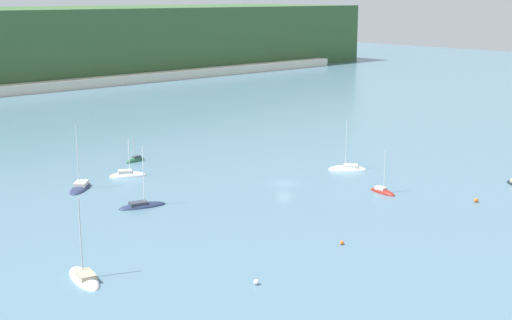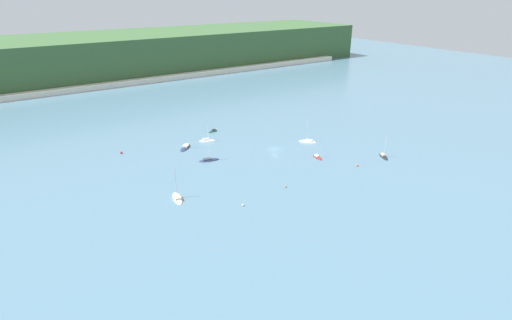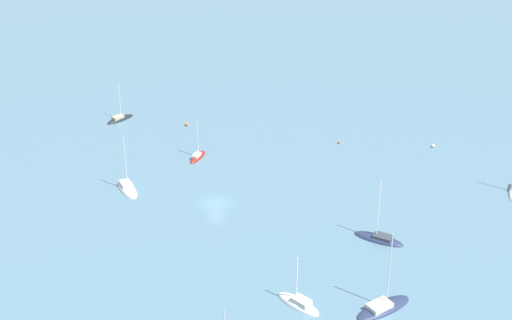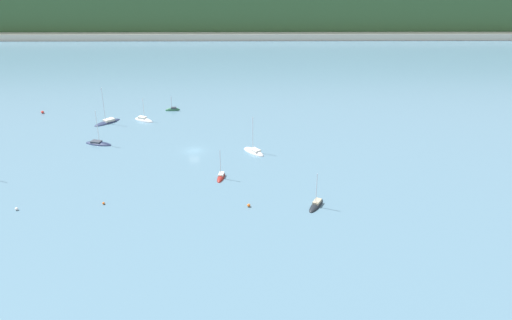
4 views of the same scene
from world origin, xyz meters
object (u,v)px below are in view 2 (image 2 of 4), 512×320
Objects in this scene: sailboat_2 at (308,142)px; mooring_buoy_3 at (121,152)px; sailboat_1 at (213,132)px; sailboat_5 at (207,141)px; sailboat_6 at (383,157)px; sailboat_0 at (317,158)px; sailboat_7 at (209,160)px; mooring_buoy_0 at (243,205)px; sailboat_3 at (185,148)px; mooring_buoy_1 at (286,187)px; mooring_buoy_2 at (357,165)px; sailboat_4 at (178,199)px.

mooring_buoy_3 is at bearing 24.25° from sailboat_2.
sailboat_1 is 11.61m from sailboat_5.
mooring_buoy_3 is at bearing -99.00° from sailboat_6.
sailboat_0 is 0.94× the size of sailboat_6.
sailboat_7 is (-15.94, -26.64, 0.01)m from sailboat_1.
mooring_buoy_0 is at bearing -61.71° from sailboat_6.
mooring_buoy_0 is at bearing 79.08° from sailboat_2.
sailboat_3 reaches higher than mooring_buoy_0.
sailboat_6 is (45.65, -50.33, 0.01)m from sailboat_5.
sailboat_7 is (1.78, -15.93, -0.04)m from sailboat_3.
mooring_buoy_3 is (-78.17, 56.77, 0.33)m from sailboat_6.
sailboat_3 reaches higher than mooring_buoy_1.
sailboat_5 reaches higher than sailboat_1.
sailboat_1 is 8.37× the size of mooring_buoy_2.
sailboat_4 is (-18.98, -35.76, -0.04)m from sailboat_3.
sailboat_2 is at bearing 106.45° from sailboat_3.
sailboat_0 reaches higher than mooring_buoy_1.
sailboat_4 is at bearing -85.86° from mooring_buoy_3.
sailboat_3 is 74.15m from sailboat_6.
mooring_buoy_3 is at bearing -67.20° from sailboat_3.
mooring_buoy_1 is (-31.42, -26.06, 0.17)m from sailboat_2.
sailboat_3 is at bearing 130.66° from mooring_buoy_2.
sailboat_2 is 0.99× the size of sailboat_4.
sailboat_0 is 0.68× the size of sailboat_3.
sailboat_6 reaches higher than sailboat_5.
sailboat_1 is 31.05m from sailboat_7.
sailboat_5 reaches higher than mooring_buoy_0.
sailboat_2 reaches higher than sailboat_5.
sailboat_7 is (-54.23, 32.66, -0.02)m from sailboat_6.
mooring_buoy_0 is (13.61, -14.22, 0.22)m from sailboat_4.
mooring_buoy_2 reaches higher than mooring_buoy_0.
sailboat_1 reaches higher than mooring_buoy_2.
sailboat_5 is (29.33, 37.50, 0.00)m from sailboat_4.
mooring_buoy_2 is at bearing 103.80° from sailboat_1.
sailboat_7 is (20.76, 19.83, -0.00)m from sailboat_4.
sailboat_7 is at bearing 40.94° from sailboat_2.
sailboat_5 is 33.15m from mooring_buoy_3.
sailboat_4 is (-54.52, -0.09, -0.01)m from sailboat_0.
sailboat_4 is 47.61m from sailboat_5.
sailboat_3 reaches higher than sailboat_5.
sailboat_7 is (-41.37, 5.69, 0.00)m from sailboat_2.
sailboat_6 reaches higher than mooring_buoy_2.
mooring_buoy_1 is (17.10, 2.30, -0.06)m from mooring_buoy_0.
sailboat_3 reaches higher than mooring_buoy_2.
sailboat_3 is at bearing -20.26° from mooring_buoy_3.
sailboat_1 is at bearing 112.17° from mooring_buoy_2.
mooring_buoy_3 is (-57.70, 43.85, 0.34)m from sailboat_0.
sailboat_4 reaches higher than sailboat_5.
sailboat_4 is at bearing 15.10° from sailboat_3.
sailboat_2 reaches higher than sailboat_0.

